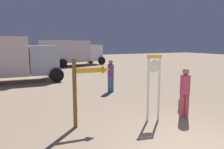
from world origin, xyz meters
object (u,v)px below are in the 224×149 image
at_px(person_near_clock, 185,90).
at_px(backpack, 183,105).
at_px(arrow_sign, 88,81).
at_px(box_truck_near, 4,58).
at_px(person_distant, 111,74).
at_px(standing_clock, 154,81).
at_px(box_truck_far, 72,52).

height_order(person_near_clock, backpack, person_near_clock).
bearing_deg(person_near_clock, backpack, 46.55).
height_order(arrow_sign, person_near_clock, arrow_sign).
bearing_deg(box_truck_near, person_near_clock, -61.62).
height_order(person_near_clock, person_distant, person_near_clock).
distance_m(person_distant, box_truck_near, 7.24).
height_order(standing_clock, person_distant, standing_clock).
xyz_separation_m(arrow_sign, box_truck_near, (-2.22, 9.16, 0.21)).
bearing_deg(box_truck_far, person_near_clock, -94.28).
xyz_separation_m(person_near_clock, backpack, (0.51, 0.54, -0.72)).
bearing_deg(box_truck_far, arrow_sign, -104.49).
height_order(arrow_sign, box_truck_far, box_truck_far).
xyz_separation_m(standing_clock, person_distant, (0.60, 4.33, -0.39)).
xyz_separation_m(person_distant, box_truck_near, (-4.85, 5.34, 0.65)).
distance_m(person_distant, box_truck_far, 13.74).
bearing_deg(backpack, arrow_sign, 176.58).
relative_size(person_distant, box_truck_near, 0.25).
bearing_deg(box_truck_far, backpack, -92.76).
relative_size(standing_clock, box_truck_far, 0.29).
height_order(arrow_sign, person_distant, arrow_sign).
bearing_deg(standing_clock, box_truck_near, 113.76).
height_order(standing_clock, arrow_sign, standing_clock).
distance_m(standing_clock, person_near_clock, 1.19).
relative_size(arrow_sign, backpack, 4.67).
xyz_separation_m(standing_clock, backpack, (1.61, 0.28, -1.09)).
bearing_deg(person_near_clock, box_truck_near, 118.38).
bearing_deg(person_distant, backpack, -75.91).
distance_m(backpack, person_distant, 4.23).
relative_size(box_truck_near, box_truck_far, 0.88).
bearing_deg(person_distant, box_truck_near, 132.29).
xyz_separation_m(arrow_sign, box_truck_far, (4.50, 17.43, 0.18)).
bearing_deg(backpack, person_distant, 104.09).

